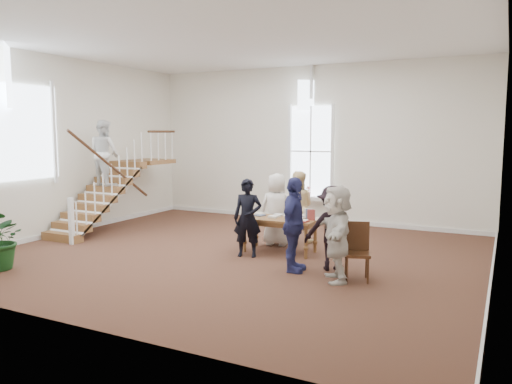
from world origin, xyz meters
The scene contains 12 objects.
ground centered at (0.00, 0.00, 0.00)m, with size 10.00×10.00×0.00m, color #4A2B1D.
room_shell centered at (0.00, 4.39, 0.40)m, with size 10.49×10.00×10.00m.
staircase centered at (-4.34, 0.75, 1.62)m, with size 1.10×4.10×2.92m.
library_table centered at (0.80, 0.58, 0.68)m, with size 1.64×0.86×0.82m.
police_officer centered at (0.32, -0.09, 0.82)m, with size 0.60×0.39×1.64m, color black.
elderly_woman centered at (0.42, 1.16, 0.84)m, with size 0.82×0.53×1.67m, color silver.
person_yellow centered at (0.72, 1.66, 0.85)m, with size 0.82×0.64×1.70m, color #FADA9C.
woman_cluster_a centered at (1.62, -0.71, 0.89)m, with size 1.04×0.43×1.78m, color navy.
woman_cluster_b centered at (2.22, -0.26, 0.80)m, with size 1.04×0.60×1.61m, color black.
woman_cluster_c centered at (2.52, -0.91, 0.85)m, with size 1.58×0.50×1.70m, color silver.
floor_plant centered at (-3.40, -3.12, 0.59)m, with size 1.06×0.92×1.18m, color #113814.
side_chair centered at (2.81, -0.65, 0.57)m, with size 0.57×0.57×1.02m.
Camera 1 is at (5.13, -9.19, 2.62)m, focal length 35.00 mm.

